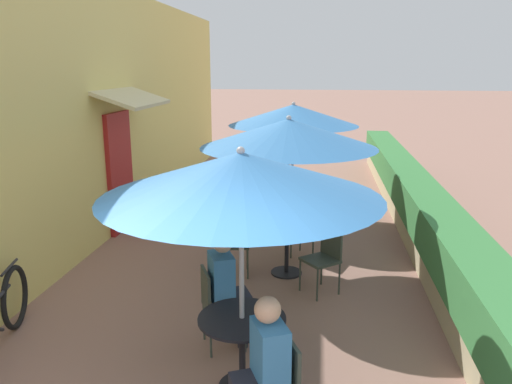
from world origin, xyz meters
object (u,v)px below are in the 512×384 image
cafe_chair_near_left (216,302)px  cafe_chair_mid_back (302,224)px  cafe_chair_near_right (277,384)px  cafe_chair_mid_right (325,254)px  cafe_chair_mid_left (234,241)px  patio_table_far (292,194)px  patio_table_mid (287,239)px  patio_umbrella_far (293,115)px  patio_table_near (242,336)px  seated_patron_near_left (227,285)px  patio_umbrella_near (241,175)px  seated_patron_near_right (263,367)px  patio_umbrella_mid (289,133)px  cafe_chair_far_right (296,185)px  cafe_chair_far_left (288,204)px

cafe_chair_near_left → cafe_chair_mid_back: same height
cafe_chair_near_right → cafe_chair_mid_right: size_ratio=1.00×
cafe_chair_mid_left → patio_table_far: (0.63, 2.72, 0.00)m
patio_table_mid → cafe_chair_mid_back: bearing=75.4°
cafe_chair_mid_left → patio_umbrella_far: patio_umbrella_far is taller
cafe_chair_mid_back → patio_umbrella_far: (-0.27, 1.81, 1.49)m
patio_table_mid → patio_table_near: bearing=-94.7°
cafe_chair_near_right → seated_patron_near_left: bearing=1.6°
cafe_chair_mid_left → cafe_chair_mid_back: same height
patio_umbrella_far → cafe_chair_mid_right: bearing=-78.7°
patio_umbrella_near → patio_table_far: (0.14, 5.17, -1.48)m
seated_patron_near_right → patio_umbrella_mid: bearing=-23.2°
cafe_chair_mid_left → patio_umbrella_far: (0.63, 2.72, 1.49)m
cafe_chair_near_left → cafe_chair_far_right: same height
patio_table_mid → cafe_chair_mid_left: bearing=-164.6°
seated_patron_near_left → patio_table_far: (0.40, 4.49, -0.17)m
patio_umbrella_near → cafe_chair_mid_left: bearing=101.4°
seated_patron_near_right → cafe_chair_far_right: size_ratio=1.44×
cafe_chair_mid_left → patio_table_far: 2.79m
patio_umbrella_near → patio_umbrella_mid: size_ratio=1.00×
patio_table_mid → cafe_chair_far_right: (-0.05, 3.26, -0.00)m
seated_patron_near_left → cafe_chair_mid_back: bearing=141.9°
seated_patron_near_left → patio_umbrella_far: size_ratio=0.53×
patio_table_far → cafe_chair_far_left: (-0.03, -0.74, -0.00)m
cafe_chair_mid_left → patio_umbrella_far: bearing=67.5°
seated_patron_near_left → patio_umbrella_far: bearing=150.9°
cafe_chair_near_right → patio_umbrella_near: bearing=5.9°
patio_table_near → seated_patron_near_left: seated_patron_near_left is taller
patio_umbrella_mid → cafe_chair_mid_right: size_ratio=2.73×
cafe_chair_mid_right → patio_umbrella_far: patio_umbrella_far is taller
cafe_chair_mid_right → patio_table_far: 3.10m
cafe_chair_mid_right → cafe_chair_far_left: size_ratio=1.00×
cafe_chair_far_left → cafe_chair_far_right: size_ratio=1.00×
patio_umbrella_near → cafe_chair_far_left: size_ratio=2.73×
patio_umbrella_near → cafe_chair_far_left: 4.68m
patio_table_near → seated_patron_near_left: (-0.27, 0.69, 0.17)m
cafe_chair_near_left → cafe_chair_near_right: size_ratio=1.00×
patio_umbrella_mid → patio_umbrella_far: (-0.08, 2.52, 0.00)m
cafe_chair_near_left → cafe_chair_mid_left: size_ratio=1.00×
patio_umbrella_far → patio_table_mid: bearing=-88.1°
seated_patron_near_right → cafe_chair_mid_right: seated_patron_near_right is taller
patio_table_near → patio_table_far: bearing=88.5°
patio_umbrella_near → cafe_chair_far_right: (0.17, 5.91, -1.49)m
seated_patron_near_left → cafe_chair_mid_right: (1.01, 1.44, -0.17)m
seated_patron_near_left → patio_umbrella_mid: bearing=142.1°
cafe_chair_near_left → patio_umbrella_far: bearing=149.6°
cafe_chair_near_left → seated_patron_near_left: 0.20m
seated_patron_near_right → patio_umbrella_far: (-0.13, 5.86, 1.32)m
patio_table_mid → cafe_chair_far_left: size_ratio=0.91×
seated_patron_near_right → cafe_chair_far_left: bearing=-22.2°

